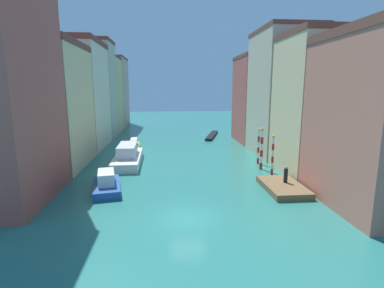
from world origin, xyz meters
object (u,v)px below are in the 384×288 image
(mooring_pole_1, at_px, (262,148))
(mooring_pole_2, at_px, (258,146))
(mooring_pole_0, at_px, (273,155))
(gondola_black, at_px, (212,135))
(motorboat_0, at_px, (107,184))
(waterfront_dock, at_px, (283,187))
(person_on_dock, at_px, (286,175))
(motorboat_1, at_px, (134,146))
(vaporetto_white, at_px, (128,156))

(mooring_pole_1, xyz_separation_m, mooring_pole_2, (0.48, 2.62, -0.24))
(mooring_pole_0, bearing_deg, gondola_black, 95.17)
(gondola_black, height_order, motorboat_0, motorboat_0)
(waterfront_dock, height_order, person_on_dock, person_on_dock)
(person_on_dock, height_order, gondola_black, person_on_dock)
(mooring_pole_0, xyz_separation_m, gondola_black, (-2.38, 26.27, -2.01))
(mooring_pole_2, bearing_deg, motorboat_1, 148.16)
(mooring_pole_2, relative_size, motorboat_0, 0.76)
(gondola_black, distance_m, motorboat_0, 33.11)
(gondola_black, height_order, motorboat_1, motorboat_1)
(waterfront_dock, distance_m, person_on_dock, 1.19)
(person_on_dock, xyz_separation_m, motorboat_0, (-16.50, 0.83, -0.64))
(gondola_black, distance_m, motorboat_1, 17.87)
(vaporetto_white, bearing_deg, gondola_black, 55.51)
(mooring_pole_0, distance_m, motorboat_1, 22.19)
(waterfront_dock, distance_m, mooring_pole_2, 9.97)
(gondola_black, bearing_deg, motorboat_1, -140.97)
(vaporetto_white, bearing_deg, person_on_dock, -33.91)
(mooring_pole_0, relative_size, motorboat_0, 0.76)
(vaporetto_white, bearing_deg, mooring_pole_2, -4.78)
(waterfront_dock, relative_size, mooring_pole_1, 1.17)
(mooring_pole_1, bearing_deg, waterfront_dock, -92.06)
(mooring_pole_1, height_order, mooring_pole_2, mooring_pole_1)
(motorboat_1, bearing_deg, vaporetto_white, -89.09)
(person_on_dock, bearing_deg, gondola_black, 93.84)
(gondola_black, bearing_deg, waterfront_dock, -86.95)
(person_on_dock, xyz_separation_m, mooring_pole_1, (-0.14, 6.65, 1.18))
(vaporetto_white, distance_m, motorboat_0, 9.82)
(waterfront_dock, xyz_separation_m, mooring_pole_2, (0.73, 9.75, 1.96))
(mooring_pole_2, height_order, motorboat_1, mooring_pole_2)
(person_on_dock, height_order, mooring_pole_0, mooring_pole_0)
(waterfront_dock, xyz_separation_m, motorboat_1, (-15.54, 19.85, 0.32))
(mooring_pole_1, bearing_deg, person_on_dock, -88.77)
(person_on_dock, distance_m, motorboat_1, 25.10)
(waterfront_dock, bearing_deg, mooring_pole_1, 87.94)
(motorboat_0, xyz_separation_m, motorboat_1, (0.56, 18.54, -0.06))
(waterfront_dock, relative_size, gondola_black, 0.53)
(mooring_pole_1, bearing_deg, vaporetto_white, 165.78)
(person_on_dock, height_order, motorboat_0, person_on_dock)
(mooring_pole_1, relative_size, gondola_black, 0.45)
(waterfront_dock, bearing_deg, vaporetto_white, 144.22)
(mooring_pole_2, xyz_separation_m, gondola_black, (-2.39, 21.35, -2.02))
(motorboat_0, bearing_deg, motorboat_1, 88.27)
(waterfront_dock, xyz_separation_m, mooring_pole_0, (0.72, 4.83, 1.94))
(mooring_pole_1, xyz_separation_m, motorboat_0, (-16.35, -5.82, -1.82))
(mooring_pole_1, distance_m, motorboat_1, 20.37)
(gondola_black, relative_size, motorboat_0, 1.87)
(mooring_pole_1, bearing_deg, motorboat_1, 141.15)
(motorboat_0, bearing_deg, mooring_pole_0, 11.82)
(mooring_pole_2, distance_m, vaporetto_white, 16.24)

